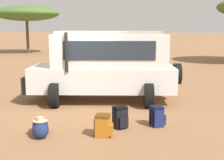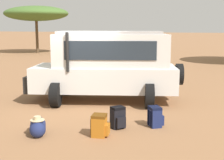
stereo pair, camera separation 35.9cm
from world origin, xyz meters
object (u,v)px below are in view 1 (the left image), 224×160
at_px(duffel_bag_low_black_case, 40,127).
at_px(acacia_tree_far_left, 27,13).
at_px(safari_vehicle, 106,64).
at_px(backpack_beside_front_wheel, 157,116).
at_px(backpack_cluster_center, 103,126).
at_px(backpack_near_rear_wheel, 120,118).

relative_size(duffel_bag_low_black_case, acacia_tree_far_left, 0.11).
distance_m(safari_vehicle, acacia_tree_far_left, 22.76).
distance_m(backpack_beside_front_wheel, backpack_cluster_center, 1.60).
distance_m(backpack_near_rear_wheel, acacia_tree_far_left, 25.87).
xyz_separation_m(backpack_beside_front_wheel, acacia_tree_far_left, (-18.00, 18.47, 3.70)).
height_order(backpack_near_rear_wheel, acacia_tree_far_left, acacia_tree_far_left).
height_order(safari_vehicle, duffel_bag_low_black_case, safari_vehicle).
bearing_deg(acacia_tree_far_left, backpack_cluster_center, -49.23).
xyz_separation_m(safari_vehicle, acacia_tree_far_left, (-15.63, 16.33, 2.67)).
height_order(safari_vehicle, backpack_beside_front_wheel, safari_vehicle).
xyz_separation_m(safari_vehicle, backpack_beside_front_wheel, (2.37, -2.14, -1.04)).
height_order(backpack_cluster_center, duffel_bag_low_black_case, backpack_cluster_center).
xyz_separation_m(safari_vehicle, backpack_cluster_center, (1.38, -3.39, -1.04)).
height_order(safari_vehicle, backpack_near_rear_wheel, safari_vehicle).
bearing_deg(backpack_cluster_center, duffel_bag_low_black_case, -160.30).
height_order(duffel_bag_low_black_case, acacia_tree_far_left, acacia_tree_far_left).
bearing_deg(backpack_beside_front_wheel, backpack_near_rear_wheel, -147.68).
bearing_deg(safari_vehicle, backpack_cluster_center, -67.85).
bearing_deg(backpack_cluster_center, backpack_near_rear_wheel, 77.55).
distance_m(backpack_cluster_center, backpack_near_rear_wheel, 0.74).
distance_m(backpack_cluster_center, duffel_bag_low_black_case, 1.51).
height_order(safari_vehicle, acacia_tree_far_left, acacia_tree_far_left).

